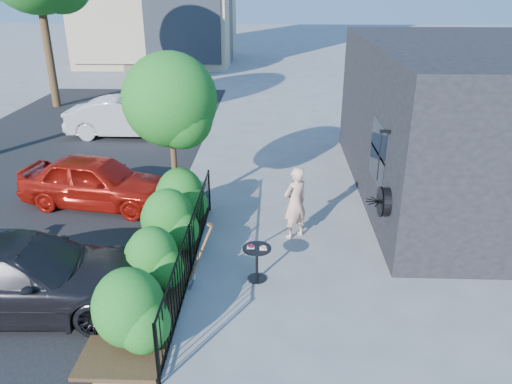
{
  "coord_description": "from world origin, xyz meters",
  "views": [
    {
      "loc": [
        0.12,
        -8.53,
        5.47
      ],
      "look_at": [
        -0.26,
        1.42,
        1.2
      ],
      "focal_mm": 35.0,
      "sensor_mm": 36.0,
      "label": 1
    }
  ],
  "objects_px": {
    "cafe_table": "(257,258)",
    "car_silver": "(127,118)",
    "woman": "(295,203)",
    "car_darkgrey": "(21,275)",
    "patio_tree": "(173,106)",
    "shovel": "(199,259)",
    "car_red": "(96,181)"
  },
  "relations": [
    {
      "from": "car_silver",
      "to": "woman",
      "type": "bearing_deg",
      "value": -142.15
    },
    {
      "from": "patio_tree",
      "to": "shovel",
      "type": "height_order",
      "value": "patio_tree"
    },
    {
      "from": "cafe_table",
      "to": "car_silver",
      "type": "relative_size",
      "value": 0.17
    },
    {
      "from": "car_darkgrey",
      "to": "woman",
      "type": "bearing_deg",
      "value": -62.79
    },
    {
      "from": "car_silver",
      "to": "car_red",
      "type": "bearing_deg",
      "value": -171.36
    },
    {
      "from": "woman",
      "to": "car_darkgrey",
      "type": "relative_size",
      "value": 0.36
    },
    {
      "from": "shovel",
      "to": "car_silver",
      "type": "height_order",
      "value": "car_silver"
    },
    {
      "from": "cafe_table",
      "to": "car_silver",
      "type": "distance_m",
      "value": 10.89
    },
    {
      "from": "cafe_table",
      "to": "shovel",
      "type": "relative_size",
      "value": 0.53
    },
    {
      "from": "car_red",
      "to": "woman",
      "type": "bearing_deg",
      "value": -97.17
    },
    {
      "from": "car_silver",
      "to": "cafe_table",
      "type": "bearing_deg",
      "value": -151.33
    },
    {
      "from": "woman",
      "to": "car_red",
      "type": "distance_m",
      "value": 5.3
    },
    {
      "from": "cafe_table",
      "to": "shovel",
      "type": "height_order",
      "value": "shovel"
    },
    {
      "from": "shovel",
      "to": "car_red",
      "type": "height_order",
      "value": "shovel"
    },
    {
      "from": "woman",
      "to": "car_silver",
      "type": "height_order",
      "value": "woman"
    },
    {
      "from": "cafe_table",
      "to": "car_silver",
      "type": "bearing_deg",
      "value": 118.56
    },
    {
      "from": "car_red",
      "to": "car_silver",
      "type": "xyz_separation_m",
      "value": [
        -0.93,
        6.19,
        0.05
      ]
    },
    {
      "from": "patio_tree",
      "to": "cafe_table",
      "type": "height_order",
      "value": "patio_tree"
    },
    {
      "from": "shovel",
      "to": "car_darkgrey",
      "type": "distance_m",
      "value": 3.13
    },
    {
      "from": "patio_tree",
      "to": "shovel",
      "type": "bearing_deg",
      "value": -73.14
    },
    {
      "from": "patio_tree",
      "to": "car_silver",
      "type": "height_order",
      "value": "patio_tree"
    },
    {
      "from": "woman",
      "to": "car_silver",
      "type": "distance_m",
      "value": 9.79
    },
    {
      "from": "patio_tree",
      "to": "woman",
      "type": "bearing_deg",
      "value": -20.96
    },
    {
      "from": "shovel",
      "to": "car_silver",
      "type": "xyz_separation_m",
      "value": [
        -4.12,
        9.89,
        0.1
      ]
    },
    {
      "from": "car_silver",
      "to": "patio_tree",
      "type": "bearing_deg",
      "value": -154.6
    },
    {
      "from": "patio_tree",
      "to": "car_red",
      "type": "xyz_separation_m",
      "value": [
        -2.22,
        0.46,
        -2.1
      ]
    },
    {
      "from": "woman",
      "to": "car_red",
      "type": "xyz_separation_m",
      "value": [
        -5.07,
        1.56,
        -0.18
      ]
    },
    {
      "from": "cafe_table",
      "to": "car_red",
      "type": "bearing_deg",
      "value": 141.74
    },
    {
      "from": "patio_tree",
      "to": "woman",
      "type": "xyz_separation_m",
      "value": [
        2.85,
        -1.09,
        -1.92
      ]
    },
    {
      "from": "shovel",
      "to": "woman",
      "type": "bearing_deg",
      "value": 48.85
    },
    {
      "from": "cafe_table",
      "to": "woman",
      "type": "relative_size",
      "value": 0.45
    },
    {
      "from": "car_silver",
      "to": "car_darkgrey",
      "type": "xyz_separation_m",
      "value": [
        1.09,
        -10.63,
        -0.04
      ]
    }
  ]
}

